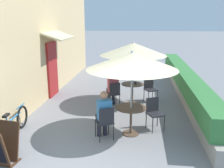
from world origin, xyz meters
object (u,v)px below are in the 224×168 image
object	(u,v)px
cafe_chair_mid_left	(114,92)
menu_board	(0,145)
cafe_chair_mid_right	(150,87)
patio_table_near	(131,115)
cafe_chair_near_left	(105,121)
patio_umbrella_mid	(133,49)
patio_table_mid	(132,89)
seated_patron_near_left	(104,113)
coffee_cup_mid	(135,83)
bicycle_leaning	(13,124)
cafe_chair_near_right	(154,111)
seated_patron_mid_left	(113,87)
patio_umbrella_near	(132,61)

from	to	relation	value
cafe_chair_mid_left	menu_board	bearing A→B (deg)	-143.61
cafe_chair_mid_left	cafe_chair_mid_right	world-z (taller)	same
patio_table_near	cafe_chair_near_left	xyz separation A→B (m)	(-0.62, -0.41, -0.03)
patio_umbrella_mid	cafe_chair_mid_right	bearing A→B (deg)	31.92
patio_table_mid	cafe_chair_mid_left	bearing A→B (deg)	-148.08
patio_table_mid	menu_board	bearing A→B (deg)	-122.03
patio_umbrella_mid	cafe_chair_mid_right	xyz separation A→B (m)	(0.63, 0.39, -1.44)
seated_patron_near_left	coffee_cup_mid	distance (m)	2.79
cafe_chair_mid_left	patio_umbrella_mid	bearing A→B (deg)	5.94
patio_umbrella_mid	cafe_chair_mid_left	distance (m)	1.62
cafe_chair_mid_right	menu_board	xyz separation A→B (m)	(-3.21, -4.52, -0.10)
coffee_cup_mid	bicycle_leaning	bearing A→B (deg)	-136.88
patio_umbrella_mid	coffee_cup_mid	xyz separation A→B (m)	(0.10, -0.05, -1.17)
cafe_chair_near_right	cafe_chair_mid_right	size ratio (longest dim) A/B	1.00
seated_patron_mid_left	cafe_chair_mid_right	size ratio (longest dim) A/B	1.44
patio_table_mid	cafe_chair_mid_right	world-z (taller)	cafe_chair_mid_right
patio_table_near	menu_board	xyz separation A→B (m)	(-2.63, -1.70, -0.12)
patio_umbrella_near	patio_table_near	bearing A→B (deg)	-90.00
patio_table_mid	patio_umbrella_mid	distance (m)	1.41
patio_table_mid	cafe_chair_mid_left	world-z (taller)	cafe_chair_mid_left
patio_umbrella_near	seated_patron_near_left	world-z (taller)	patio_umbrella_near
patio_table_near	seated_patron_mid_left	xyz separation A→B (m)	(-0.72, 2.14, 0.15)
cafe_chair_near_left	menu_board	distance (m)	2.39
cafe_chair_near_left	bicycle_leaning	distance (m)	2.38
patio_umbrella_near	coffee_cup_mid	world-z (taller)	patio_umbrella_near
patio_table_mid	cafe_chair_mid_right	size ratio (longest dim) A/B	0.91
menu_board	cafe_chair_mid_left	bearing A→B (deg)	70.36
menu_board	cafe_chair_mid_right	bearing A→B (deg)	62.60
patio_table_mid	bicycle_leaning	xyz separation A→B (m)	(-2.95, -2.91, -0.21)
patio_table_mid	patio_table_near	bearing A→B (deg)	-89.02
patio_table_mid	bicycle_leaning	size ratio (longest dim) A/B	0.46
cafe_chair_near_left	patio_table_mid	size ratio (longest dim) A/B	1.10
coffee_cup_mid	patio_umbrella_mid	bearing A→B (deg)	155.19
bicycle_leaning	menu_board	distance (m)	1.28
cafe_chair_near_right	patio_table_mid	distance (m)	2.13
seated_patron_near_left	bicycle_leaning	xyz separation A→B (m)	(-2.33, -0.18, -0.36)
patio_umbrella_near	cafe_chair_near_left	size ratio (longest dim) A/B	2.62
seated_patron_mid_left	menu_board	size ratio (longest dim) A/B	1.47
cafe_chair_near_left	coffee_cup_mid	world-z (taller)	cafe_chair_near_left
patio_table_near	coffee_cup_mid	bearing A→B (deg)	88.52
cafe_chair_mid_right	bicycle_leaning	distance (m)	4.87
cafe_chair_mid_left	seated_patron_mid_left	xyz separation A→B (m)	(-0.05, 0.10, 0.17)
patio_umbrella_near	coffee_cup_mid	xyz separation A→B (m)	(0.06, 2.38, -1.17)
patio_umbrella_near	cafe_chair_near_right	distance (m)	1.62
patio_table_near	menu_board	world-z (taller)	menu_board
patio_umbrella_mid	patio_table_near	bearing A→B (deg)	-89.02
seated_patron_mid_left	cafe_chair_mid_right	distance (m)	1.48
patio_umbrella_near	patio_table_mid	xyz separation A→B (m)	(-0.04, 2.43, -1.41)
cafe_chair_near_left	seated_patron_near_left	bearing A→B (deg)	90.00
patio_umbrella_mid	menu_board	bearing A→B (deg)	-122.03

